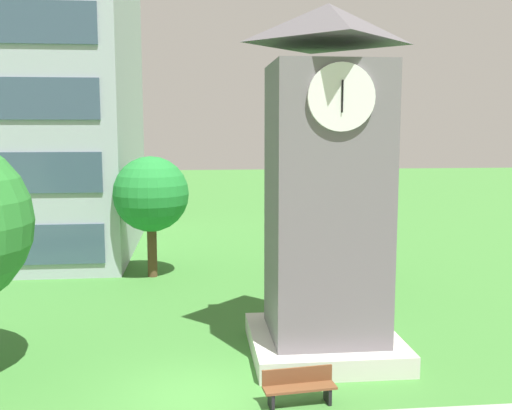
% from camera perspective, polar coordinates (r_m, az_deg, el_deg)
% --- Properties ---
extents(ground_plane, '(160.00, 160.00, 0.00)m').
position_cam_1_polar(ground_plane, '(16.14, -5.94, -17.45)').
color(ground_plane, '#3D7A33').
extents(clock_tower, '(4.38, 4.38, 10.25)m').
position_cam_1_polar(clock_tower, '(17.62, 6.69, 0.20)').
color(clock_tower, slate).
rests_on(clock_tower, ground).
extents(park_bench, '(1.84, 0.69, 0.88)m').
position_cam_1_polar(park_bench, '(15.36, 4.13, -16.89)').
color(park_bench, brown).
rests_on(park_bench, ground).
extents(tree_streetside, '(3.39, 3.39, 5.49)m').
position_cam_1_polar(tree_streetside, '(27.19, -10.01, 0.98)').
color(tree_streetside, '#513823').
rests_on(tree_streetside, ground).
extents(tree_near_tower, '(3.44, 3.44, 6.03)m').
position_cam_1_polar(tree_near_tower, '(26.18, 7.73, 1.88)').
color(tree_near_tower, '#513823').
rests_on(tree_near_tower, ground).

